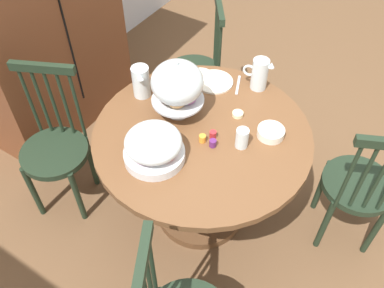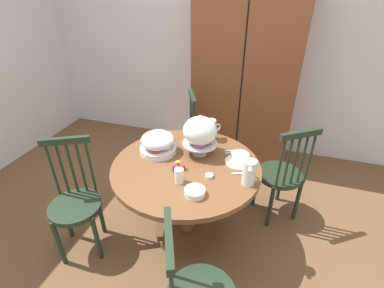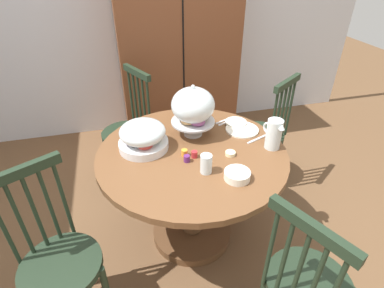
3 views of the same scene
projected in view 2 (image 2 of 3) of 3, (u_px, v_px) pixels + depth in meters
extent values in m
plane|color=brown|center=(180.00, 237.00, 2.47)|extent=(10.00, 10.00, 0.00)
cube|color=silver|center=(230.00, 44.00, 3.30)|extent=(4.80, 0.06, 2.60)
cube|color=brown|center=(245.00, 84.00, 3.14)|extent=(1.10, 0.56, 1.90)
cube|color=black|center=(242.00, 83.00, 2.87)|extent=(0.01, 0.01, 1.52)
cylinder|color=brown|center=(186.00, 167.00, 2.15)|extent=(1.15, 1.15, 0.04)
cylinder|color=brown|center=(187.00, 200.00, 2.33)|extent=(0.14, 0.14, 0.63)
cylinder|color=brown|center=(187.00, 229.00, 2.51)|extent=(0.56, 0.56, 0.06)
cylinder|color=#1E2D1E|center=(75.00, 207.00, 2.16)|extent=(0.40, 0.40, 0.04)
cylinder|color=#1E2D1E|center=(59.00, 243.00, 2.14)|extent=(0.04, 0.04, 0.45)
cylinder|color=#1E2D1E|center=(97.00, 238.00, 2.18)|extent=(0.04, 0.04, 0.45)
cylinder|color=#1E2D1E|center=(67.00, 217.00, 2.37)|extent=(0.04, 0.04, 0.45)
cylinder|color=#1E2D1E|center=(101.00, 213.00, 2.42)|extent=(0.04, 0.04, 0.45)
cylinder|color=#1E2D1E|center=(53.00, 171.00, 2.15)|extent=(0.02, 0.02, 0.48)
cylinder|color=#1E2D1E|center=(63.00, 170.00, 2.16)|extent=(0.02, 0.02, 0.48)
cylinder|color=#1E2D1E|center=(72.00, 170.00, 2.17)|extent=(0.02, 0.02, 0.48)
cylinder|color=#1E2D1E|center=(82.00, 169.00, 2.18)|extent=(0.02, 0.02, 0.48)
cylinder|color=#1E2D1E|center=(91.00, 168.00, 2.19)|extent=(0.02, 0.02, 0.48)
cube|color=#1E2D1E|center=(65.00, 141.00, 2.04)|extent=(0.34, 0.20, 0.05)
cylinder|color=#1E2D1E|center=(172.00, 287.00, 1.35)|extent=(0.02, 0.02, 0.48)
cylinder|color=#1E2D1E|center=(171.00, 274.00, 1.41)|extent=(0.02, 0.02, 0.48)
cylinder|color=#1E2D1E|center=(170.00, 261.00, 1.47)|extent=(0.02, 0.02, 0.48)
cylinder|color=#1E2D1E|center=(170.00, 250.00, 1.53)|extent=(0.02, 0.02, 0.48)
cube|color=#1E2D1E|center=(169.00, 238.00, 1.27)|extent=(0.18, 0.34, 0.05)
cylinder|color=#1E2D1E|center=(279.00, 175.00, 2.51)|extent=(0.40, 0.40, 0.04)
cylinder|color=#1E2D1E|center=(280.00, 182.00, 2.78)|extent=(0.04, 0.04, 0.45)
cylinder|color=#1E2D1E|center=(255.00, 187.00, 2.71)|extent=(0.04, 0.04, 0.45)
cylinder|color=#1E2D1E|center=(297.00, 200.00, 2.55)|extent=(0.04, 0.04, 0.45)
cylinder|color=#1E2D1E|center=(270.00, 207.00, 2.48)|extent=(0.04, 0.04, 0.45)
cylinder|color=#1E2D1E|center=(310.00, 159.00, 2.30)|extent=(0.02, 0.02, 0.48)
cylinder|color=#1E2D1E|center=(302.00, 161.00, 2.28)|extent=(0.02, 0.02, 0.48)
cylinder|color=#1E2D1E|center=(295.00, 162.00, 2.26)|extent=(0.02, 0.02, 0.48)
cylinder|color=#1E2D1E|center=(288.00, 164.00, 2.24)|extent=(0.02, 0.02, 0.48)
cylinder|color=#1E2D1E|center=(280.00, 165.00, 2.22)|extent=(0.02, 0.02, 0.48)
cube|color=#1E2D1E|center=(301.00, 134.00, 2.13)|extent=(0.32, 0.24, 0.05)
cylinder|color=#1E2D1E|center=(178.00, 141.00, 3.04)|extent=(0.40, 0.40, 0.04)
cylinder|color=#1E2D1E|center=(165.00, 152.00, 3.26)|extent=(0.04, 0.04, 0.45)
cylinder|color=#1E2D1E|center=(166.00, 166.00, 3.02)|extent=(0.04, 0.04, 0.45)
cylinder|color=#1E2D1E|center=(189.00, 151.00, 3.29)|extent=(0.04, 0.04, 0.45)
cylinder|color=#1E2D1E|center=(192.00, 164.00, 3.05)|extent=(0.04, 0.04, 0.45)
cylinder|color=#1E2D1E|center=(191.00, 115.00, 3.05)|extent=(0.02, 0.02, 0.48)
cylinder|color=#1E2D1E|center=(191.00, 117.00, 2.99)|extent=(0.02, 0.02, 0.48)
cylinder|color=#1E2D1E|center=(192.00, 120.00, 2.93)|extent=(0.02, 0.02, 0.48)
cylinder|color=#1E2D1E|center=(193.00, 123.00, 2.87)|extent=(0.02, 0.02, 0.48)
cylinder|color=#1E2D1E|center=(194.00, 126.00, 2.81)|extent=(0.02, 0.02, 0.48)
cube|color=#1E2D1E|center=(192.00, 97.00, 2.80)|extent=(0.19, 0.34, 0.05)
cylinder|color=silver|center=(200.00, 153.00, 2.28)|extent=(0.12, 0.12, 0.02)
cylinder|color=silver|center=(200.00, 149.00, 2.26)|extent=(0.03, 0.03, 0.09)
cylinder|color=silver|center=(200.00, 143.00, 2.23)|extent=(0.28, 0.28, 0.01)
torus|color=#B27033|center=(206.00, 141.00, 2.21)|extent=(0.10, 0.10, 0.03)
torus|color=#D19347|center=(204.00, 137.00, 2.27)|extent=(0.10, 0.10, 0.03)
torus|color=#935628|center=(198.00, 138.00, 2.25)|extent=(0.10, 0.10, 0.03)
torus|color=tan|center=(195.00, 141.00, 2.21)|extent=(0.10, 0.10, 0.03)
torus|color=#994C84|center=(200.00, 144.00, 2.18)|extent=(0.10, 0.10, 0.03)
ellipsoid|color=silver|center=(200.00, 130.00, 2.17)|extent=(0.27, 0.27, 0.22)
sphere|color=silver|center=(200.00, 117.00, 2.11)|extent=(0.02, 0.02, 0.02)
cylinder|color=silver|center=(158.00, 149.00, 2.29)|extent=(0.30, 0.30, 0.05)
ellipsoid|color=beige|center=(165.00, 147.00, 2.25)|extent=(0.09, 0.09, 0.03)
ellipsoid|color=#8CBF59|center=(161.00, 141.00, 2.33)|extent=(0.09, 0.09, 0.03)
ellipsoid|color=#6B2D4C|center=(151.00, 144.00, 2.30)|extent=(0.09, 0.09, 0.03)
ellipsoid|color=#CC3D33|center=(155.00, 150.00, 2.21)|extent=(0.09, 0.09, 0.03)
ellipsoid|color=silver|center=(158.00, 140.00, 2.24)|extent=(0.28, 0.28, 0.13)
cylinder|color=silver|center=(210.00, 130.00, 2.44)|extent=(0.10, 0.10, 0.18)
cylinder|color=orange|center=(210.00, 133.00, 2.45)|extent=(0.09, 0.09, 0.13)
cone|color=silver|center=(204.00, 123.00, 2.38)|extent=(0.05, 0.05, 0.03)
torus|color=silver|center=(217.00, 127.00, 2.46)|extent=(0.07, 0.06, 0.07)
cylinder|color=silver|center=(249.00, 172.00, 1.90)|extent=(0.09, 0.09, 0.19)
cylinder|color=white|center=(249.00, 176.00, 1.92)|extent=(0.08, 0.08, 0.13)
cone|color=silver|center=(251.00, 168.00, 1.81)|extent=(0.04, 0.04, 0.03)
torus|color=silver|center=(249.00, 166.00, 1.95)|extent=(0.03, 0.08, 0.07)
cylinder|color=white|center=(239.00, 162.00, 2.16)|extent=(0.22, 0.22, 0.01)
cylinder|color=white|center=(240.00, 155.00, 2.23)|extent=(0.15, 0.15, 0.01)
cylinder|color=white|center=(195.00, 192.00, 1.84)|extent=(0.14, 0.14, 0.04)
cylinder|color=silver|center=(179.00, 176.00, 1.93)|extent=(0.06, 0.06, 0.11)
cylinder|color=beige|center=(209.00, 176.00, 2.00)|extent=(0.06, 0.06, 0.02)
cylinder|color=#B7282D|center=(183.00, 167.00, 2.08)|extent=(0.04, 0.04, 0.04)
cylinder|color=orange|center=(178.00, 164.00, 2.12)|extent=(0.04, 0.04, 0.04)
cylinder|color=#5B2366|center=(175.00, 168.00, 2.07)|extent=(0.04, 0.04, 0.04)
cube|color=silver|center=(236.00, 153.00, 2.29)|extent=(0.16, 0.08, 0.01)
cube|color=silver|center=(235.00, 151.00, 2.31)|extent=(0.16, 0.08, 0.01)
cube|color=silver|center=(243.00, 173.00, 2.05)|extent=(0.16, 0.08, 0.01)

